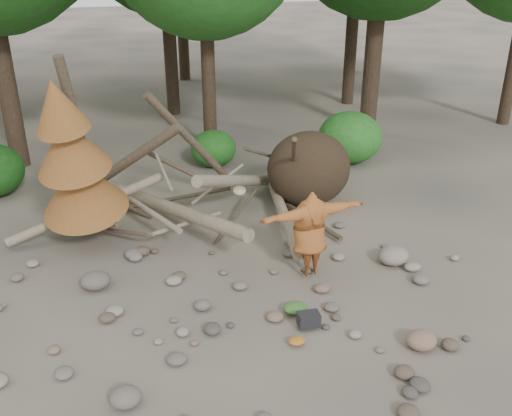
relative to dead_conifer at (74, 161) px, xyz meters
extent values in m
plane|color=#514C44|center=(3.12, -3.37, -2.11)|extent=(120.00, 120.00, 0.00)
ellipsoid|color=#332619|center=(5.72, 0.93, -1.12)|extent=(2.20, 1.87, 1.98)
cylinder|color=gray|center=(2.12, 0.33, -1.56)|extent=(2.61, 5.11, 1.08)
cylinder|color=gray|center=(3.92, 0.83, -1.21)|extent=(3.18, 3.71, 1.90)
cylinder|color=brown|center=(0.92, 1.23, -0.71)|extent=(3.08, 1.91, 2.49)
cylinder|color=gray|center=(4.72, 0.13, -1.76)|extent=(1.13, 4.98, 0.43)
cylinder|color=brown|center=(2.82, 1.43, -0.31)|extent=(2.39, 1.03, 2.89)
cylinder|color=gray|center=(0.12, 0.63, -1.41)|extent=(3.71, 0.86, 1.20)
cylinder|color=#4C3F30|center=(0.62, 0.13, -1.81)|extent=(1.52, 1.70, 0.49)
cylinder|color=gray|center=(3.32, 1.03, -1.31)|extent=(1.57, 0.85, 0.69)
cylinder|color=#4C3F30|center=(4.92, 1.53, -0.91)|extent=(1.92, 1.25, 1.10)
cylinder|color=gray|center=(1.92, 0.83, -0.61)|extent=(0.37, 1.42, 0.85)
cylinder|color=#4C3F30|center=(5.32, -0.17, -1.96)|extent=(0.79, 2.54, 0.12)
cylinder|color=gray|center=(2.32, -0.27, -1.66)|extent=(1.78, 1.11, 0.29)
cylinder|color=#4C3F30|center=(0.22, 0.43, 0.09)|extent=(0.67, 1.13, 4.35)
cone|color=brown|center=(0.06, 0.12, -0.61)|extent=(2.06, 2.13, 1.86)
cone|color=brown|center=(-0.05, -0.09, 0.39)|extent=(1.71, 1.78, 1.65)
cone|color=brown|center=(-0.14, -0.28, 1.29)|extent=(1.23, 1.30, 1.41)
cylinder|color=#38281C|center=(4.12, 5.83, 1.46)|extent=(0.44, 0.44, 7.14)
cylinder|color=#38281C|center=(3.62, 10.83, 2.16)|extent=(0.52, 0.52, 8.54)
cylinder|color=#38281C|center=(11.12, 10.43, 1.95)|extent=(0.50, 0.50, 8.12)
ellipsoid|color=#21621C|center=(3.92, 4.43, -1.55)|extent=(1.40, 1.40, 1.12)
ellipsoid|color=#2A7424|center=(8.12, 3.63, -1.31)|extent=(2.00, 2.00, 1.60)
imported|color=#964F21|center=(4.45, -2.50, -1.11)|extent=(2.31, 0.86, 1.84)
cylinder|color=#9A8C61|center=(3.00, -2.47, -0.02)|extent=(0.29, 0.28, 0.14)
cube|color=black|center=(3.82, -4.18, -1.98)|extent=(0.40, 0.28, 0.26)
ellipsoid|color=#356428|center=(3.74, -3.69, -2.03)|extent=(0.45, 0.38, 0.17)
ellipsoid|color=#AB641D|center=(3.45, -4.59, -2.06)|extent=(0.29, 0.24, 0.10)
ellipsoid|color=#645D53|center=(0.52, -5.20, -1.97)|extent=(0.49, 0.44, 0.29)
ellipsoid|color=#856553|center=(5.48, -5.22, -1.95)|extent=(0.53, 0.48, 0.32)
ellipsoid|color=gray|center=(6.39, -2.53, -1.91)|extent=(0.66, 0.60, 0.40)
ellipsoid|color=#5D564E|center=(0.18, -1.77, -1.93)|extent=(0.60, 0.54, 0.36)
camera|label=1|loc=(0.62, -12.01, 4.18)|focal=40.00mm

